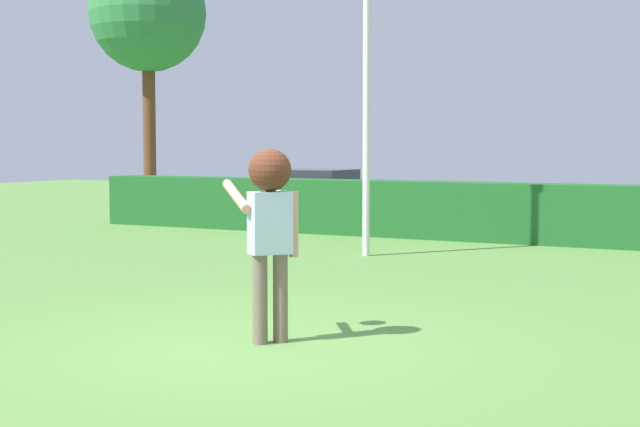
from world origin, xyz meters
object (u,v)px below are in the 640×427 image
object	(u,v)px
frisbee	(269,194)
person	(270,214)
parked_car_green	(307,192)
willow_tree	(148,15)
lamppost	(367,73)

from	to	relation	value
frisbee	person	bearing A→B (deg)	-58.57
parked_car_green	willow_tree	world-z (taller)	willow_tree
parked_car_green	lamppost	bearing A→B (deg)	-53.89
frisbee	willow_tree	bearing A→B (deg)	131.20
lamppost	willow_tree	xyz separation A→B (m)	(-12.38, 10.03, 2.99)
person	willow_tree	xyz separation A→B (m)	(-14.41, 16.58, 4.82)
person	parked_car_green	distance (m)	14.13
person	lamppost	xyz separation A→B (m)	(-2.03, 6.55, 1.83)
parked_car_green	willow_tree	size ratio (longest dim) A/B	0.53
frisbee	lamppost	distance (m)	6.64
parked_car_green	willow_tree	distance (m)	10.41
frisbee	parked_car_green	bearing A→B (deg)	116.92
frisbee	lamppost	world-z (taller)	lamppost
person	frisbee	distance (m)	0.48
frisbee	parked_car_green	xyz separation A→B (m)	(-6.19, 12.19, -0.68)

